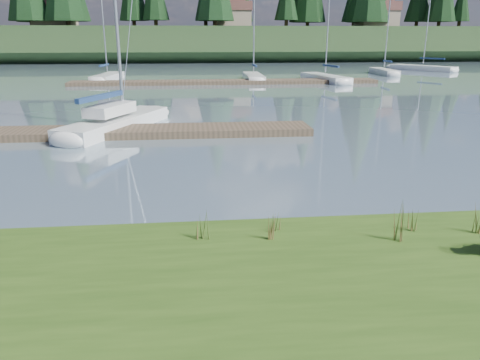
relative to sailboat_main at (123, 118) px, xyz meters
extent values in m
plane|color=gray|center=(3.97, 19.25, -0.42)|extent=(200.00, 200.00, 0.00)
cube|color=#1E3218|center=(3.97, 62.25, 2.08)|extent=(200.00, 20.00, 5.00)
cube|color=silver|center=(-0.23, -0.51, -0.20)|extent=(4.14, 6.84, 0.70)
ellipsoid|color=silver|center=(1.14, 2.60, -0.20)|extent=(2.10, 2.29, 0.70)
cube|color=navy|center=(-0.63, -1.43, 1.13)|extent=(1.42, 2.91, 0.20)
cube|color=silver|center=(-0.38, -0.87, 0.53)|extent=(1.98, 2.70, 0.45)
cube|color=#4C3D2C|center=(-0.03, -1.75, -0.27)|extent=(16.00, 2.00, 0.30)
cube|color=#4C3D2C|center=(5.97, 19.25, -0.27)|extent=(26.00, 2.20, 0.30)
cube|color=silver|center=(-4.55, 23.56, -0.20)|extent=(2.19, 6.68, 0.70)
ellipsoid|color=silver|center=(-4.19, 26.81, -0.20)|extent=(1.62, 1.93, 0.70)
cylinder|color=silver|center=(-4.55, 23.56, 5.50)|extent=(0.12, 0.12, 10.24)
cube|color=navy|center=(-4.64, 22.67, 0.98)|extent=(0.48, 2.61, 0.20)
cube|color=silver|center=(8.72, 22.09, -0.20)|extent=(1.60, 6.44, 0.70)
ellipsoid|color=silver|center=(8.79, 25.29, -0.20)|extent=(1.44, 1.78, 0.70)
cylinder|color=silver|center=(8.72, 22.09, 5.42)|extent=(0.12, 0.12, 10.09)
cube|color=navy|center=(8.70, 21.21, 0.98)|extent=(0.26, 2.56, 0.20)
cube|color=silver|center=(15.02, 20.66, -0.20)|extent=(2.92, 7.33, 0.70)
ellipsoid|color=silver|center=(14.36, 24.18, -0.20)|extent=(1.89, 2.21, 0.70)
cylinder|color=silver|center=(15.02, 20.66, 5.87)|extent=(0.12, 0.12, 11.00)
cube|color=navy|center=(15.20, 19.71, 0.98)|extent=(0.72, 2.83, 0.20)
cube|color=silver|center=(23.27, 27.49, -0.20)|extent=(1.63, 5.95, 0.70)
ellipsoid|color=silver|center=(23.42, 30.43, -0.20)|extent=(1.36, 1.67, 0.70)
cylinder|color=silver|center=(23.27, 27.49, 4.92)|extent=(0.12, 0.12, 9.09)
cube|color=navy|center=(23.23, 26.69, 0.98)|extent=(0.32, 2.35, 0.20)
cube|color=silver|center=(30.16, 32.78, -0.20)|extent=(5.68, 7.40, 0.70)
ellipsoid|color=silver|center=(28.06, 36.00, -0.20)|extent=(2.56, 2.68, 0.70)
cylinder|color=silver|center=(30.16, 32.78, 6.12)|extent=(0.12, 0.12, 11.48)
cube|color=navy|center=(30.74, 31.90, 0.98)|extent=(1.84, 2.67, 0.20)
cone|color=#475B23|center=(4.38, -13.27, 0.21)|extent=(0.03, 0.03, 0.58)
cone|color=brown|center=(4.49, -13.34, 0.16)|extent=(0.03, 0.03, 0.46)
cone|color=#475B23|center=(4.44, -13.24, 0.24)|extent=(0.03, 0.03, 0.63)
cone|color=brown|center=(4.52, -13.30, 0.13)|extent=(0.03, 0.03, 0.40)
cone|color=#475B23|center=(4.40, -13.35, 0.19)|extent=(0.03, 0.03, 0.52)
cone|color=#475B23|center=(4.54, -12.89, 0.13)|extent=(0.03, 0.03, 0.40)
cone|color=brown|center=(4.65, -12.96, 0.09)|extent=(0.03, 0.03, 0.32)
cone|color=#475B23|center=(4.60, -12.86, 0.15)|extent=(0.03, 0.03, 0.44)
cone|color=brown|center=(4.68, -12.92, 0.07)|extent=(0.03, 0.03, 0.28)
cone|color=#475B23|center=(4.56, -12.97, 0.11)|extent=(0.03, 0.03, 0.36)
cone|color=#475B23|center=(6.69, -13.56, 0.27)|extent=(0.03, 0.03, 0.69)
cone|color=brown|center=(6.80, -13.63, 0.20)|extent=(0.03, 0.03, 0.55)
cone|color=#475B23|center=(6.75, -13.53, 0.31)|extent=(0.03, 0.03, 0.76)
cone|color=brown|center=(6.83, -13.59, 0.17)|extent=(0.03, 0.03, 0.48)
cone|color=#475B23|center=(6.71, -13.64, 0.24)|extent=(0.03, 0.03, 0.62)
cone|color=#475B23|center=(3.14, -13.11, 0.19)|extent=(0.03, 0.03, 0.53)
cone|color=brown|center=(3.25, -13.18, 0.14)|extent=(0.03, 0.03, 0.42)
cone|color=#475B23|center=(3.20, -13.08, 0.22)|extent=(0.03, 0.03, 0.58)
cone|color=brown|center=(3.28, -13.14, 0.11)|extent=(0.03, 0.03, 0.37)
cone|color=#475B23|center=(3.16, -13.19, 0.16)|extent=(0.03, 0.03, 0.47)
cone|color=#475B23|center=(7.22, -13.08, 0.15)|extent=(0.03, 0.03, 0.44)
cone|color=brown|center=(7.33, -13.15, 0.10)|extent=(0.03, 0.03, 0.35)
cone|color=#475B23|center=(7.28, -13.05, 0.17)|extent=(0.03, 0.03, 0.48)
cone|color=brown|center=(7.36, -13.11, 0.08)|extent=(0.03, 0.03, 0.31)
cone|color=#475B23|center=(7.24, -13.16, 0.12)|extent=(0.03, 0.03, 0.40)
cone|color=#475B23|center=(8.32, -13.32, 0.22)|extent=(0.03, 0.03, 0.59)
cone|color=brown|center=(8.43, -13.39, 0.16)|extent=(0.03, 0.03, 0.47)
cone|color=#475B23|center=(8.38, -13.29, 0.25)|extent=(0.03, 0.03, 0.65)
cone|color=brown|center=(8.46, -13.35, 0.13)|extent=(0.03, 0.03, 0.41)
cone|color=#475B23|center=(8.34, -13.40, 0.19)|extent=(0.03, 0.03, 0.53)
cube|color=#33281C|center=(3.97, -12.35, -0.35)|extent=(60.00, 0.50, 0.14)
cylinder|color=#382619|center=(-21.03, 57.25, 5.48)|extent=(0.60, 0.60, 1.80)
cylinder|color=#382619|center=(-6.03, 61.25, 5.48)|extent=(0.60, 0.60, 1.80)
cylinder|color=#382619|center=(6.97, 55.25, 5.48)|extent=(0.60, 0.60, 1.80)
cylinder|color=#382619|center=(18.97, 59.25, 5.48)|extent=(0.60, 0.60, 1.80)
cylinder|color=#382619|center=(31.97, 57.25, 5.48)|extent=(0.60, 0.60, 1.80)
cylinder|color=#382619|center=(45.97, 60.25, 5.48)|extent=(0.60, 0.60, 1.80)
cube|color=gray|center=(-18.03, 59.25, 5.98)|extent=(6.00, 5.00, 2.80)
cube|color=brown|center=(-18.03, 59.25, 8.08)|extent=(6.30, 5.30, 1.40)
cube|color=gray|center=(9.97, 60.25, 5.98)|extent=(6.00, 5.00, 2.80)
cube|color=brown|center=(9.97, 60.25, 8.08)|extent=(6.30, 5.30, 1.40)
cube|color=brown|center=(9.97, 60.25, 8.88)|extent=(4.20, 3.60, 0.70)
cube|color=gray|center=(33.97, 58.25, 5.98)|extent=(6.00, 5.00, 2.80)
cube|color=brown|center=(33.97, 58.25, 8.08)|extent=(6.30, 5.30, 1.40)
cube|color=brown|center=(33.97, 58.25, 8.88)|extent=(4.20, 3.60, 0.70)
camera|label=1|loc=(3.09, -21.07, 3.52)|focal=35.00mm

